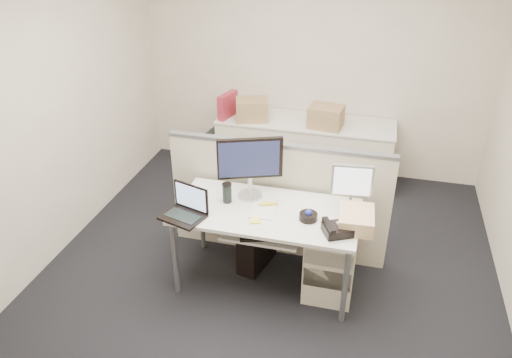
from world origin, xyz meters
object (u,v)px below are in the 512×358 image
(monitor_main, at_px, (250,168))
(laptop, at_px, (182,205))
(desk, at_px, (267,217))
(desk_phone, at_px, (338,229))

(monitor_main, xyz_separation_m, laptop, (-0.43, -0.46, -0.15))
(desk, height_order, monitor_main, monitor_main)
(desk, xyz_separation_m, monitor_main, (-0.19, 0.18, 0.34))
(desk, xyz_separation_m, laptop, (-0.62, -0.28, 0.19))
(monitor_main, relative_size, laptop, 1.64)
(desk, bearing_deg, monitor_main, 136.31)
(desk_phone, bearing_deg, desk, 137.02)
(monitor_main, distance_m, desk_phone, 0.90)
(monitor_main, bearing_deg, desk, -64.44)
(monitor_main, xyz_separation_m, desk_phone, (0.79, -0.36, -0.24))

